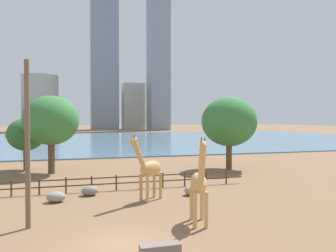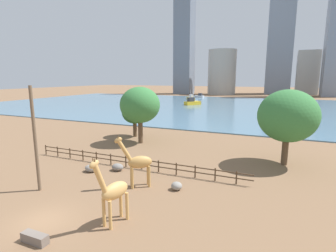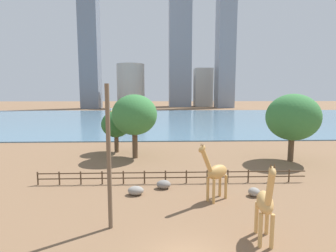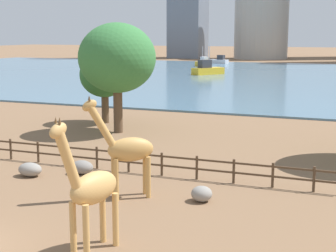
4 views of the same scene
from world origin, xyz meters
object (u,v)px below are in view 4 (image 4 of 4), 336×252
giraffe_companion (90,188)px  boulder_small (202,194)px  tree_left_large (105,75)px  giraffe_tall (127,149)px  tree_center_broad (117,58)px  boat_ferry (203,63)px  boulder_by_pole (82,167)px  boat_sailboat (207,69)px  boat_tug (219,60)px  boulder_near_fence (30,170)px

giraffe_companion → boulder_small: (1.93, 6.88, -2.03)m
tree_left_large → giraffe_tall: bearing=-58.9°
tree_left_large → tree_center_broad: bearing=-49.2°
giraffe_tall → boat_ferry: (-25.18, 91.54, -1.40)m
giraffe_companion → boat_ferry: 101.27m
giraffe_tall → tree_center_broad: size_ratio=0.58×
boulder_by_pole → boat_sailboat: 68.58m
tree_center_broad → boat_ferry: bearing=102.7°
boulder_small → boat_sailboat: 72.49m
tree_center_broad → boulder_by_pole: bearing=-72.6°
giraffe_companion → boat_tug: bearing=-153.7°
giraffe_tall → tree_center_broad: bearing=-100.0°
boulder_small → tree_left_large: size_ratio=0.16×
giraffe_tall → tree_center_broad: 16.88m
giraffe_companion → tree_center_broad: 22.97m
giraffe_companion → boat_sailboat: 78.60m
tree_left_large → boat_ferry: bearing=101.0°
giraffe_companion → boulder_by_pole: size_ratio=3.95×
boulder_by_pole → boat_ferry: 91.15m
boulder_by_pole → boat_sailboat: (-13.44, 67.25, 0.73)m
tree_left_large → tree_center_broad: (3.06, -3.55, 1.68)m
boulder_near_fence → tree_left_large: (-4.29, 16.69, 3.79)m
boulder_near_fence → tree_center_broad: bearing=95.3°
boulder_by_pole → boulder_small: bearing=-15.2°
boulder_small → boulder_by_pole: bearing=164.8°
tree_left_large → boat_tug: (-14.25, 86.72, -3.26)m
tree_left_large → boat_tug: bearing=99.3°
giraffe_companion → boat_sailboat: (-19.20, 76.21, -1.27)m
boulder_near_fence → boulder_small: (10.13, -0.64, -0.01)m
boat_tug → boat_sailboat: bearing=118.2°
boulder_small → boat_sailboat: size_ratio=0.16×
giraffe_tall → tree_left_large: size_ratio=0.81×
boat_sailboat → boat_tug: boat_sailboat is taller
tree_left_large → tree_center_broad: 4.98m
boat_sailboat → boulder_near_fence: bearing=-136.1°
giraffe_companion → boat_sailboat: boat_sailboat is taller
boulder_near_fence → boat_sailboat: size_ratio=0.22×
boulder_small → boat_sailboat: bearing=106.9°
boat_ferry → tree_left_large: bearing=147.1°
giraffe_companion → tree_center_broad: bearing=-142.7°
giraffe_tall → tree_left_large: bearing=-97.3°
boulder_small → boat_ferry: boat_ferry is taller
giraffe_tall → boat_tug: 107.80m
boulder_by_pole → tree_left_large: 17.09m
boulder_near_fence → boat_sailboat: boat_sailboat is taller
boulder_small → giraffe_tall: bearing=-167.8°
boulder_by_pole → giraffe_companion: bearing=-57.3°
giraffe_companion → boulder_near_fence: 11.31m
boulder_near_fence → tree_left_large: size_ratio=0.22×
boulder_near_fence → boat_tug: 105.06m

